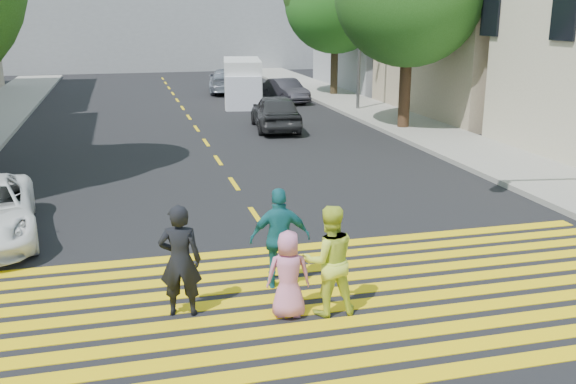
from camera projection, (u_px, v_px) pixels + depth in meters
name	position (u px, v px, depth m)	size (l,w,h in m)	color
ground	(339.00, 339.00, 9.31)	(120.00, 120.00, 0.00)	black
sidewalk_right	(421.00, 130.00, 25.31)	(3.00, 60.00, 0.15)	gray
crosswalk	(314.00, 301.00, 10.50)	(13.40, 5.30, 0.01)	yellow
lane_line	(186.00, 112.00, 30.29)	(0.12, 34.40, 0.01)	yellow
building_right_tan	(519.00, 2.00, 29.26)	(10.00, 10.00, 10.00)	tan
building_right_grey	(415.00, 5.00, 39.52)	(10.00, 10.00, 10.00)	gray
pedestrian_man	(180.00, 260.00, 9.85)	(0.65, 0.43, 1.79)	black
pedestrian_woman	(329.00, 260.00, 9.89)	(0.86, 0.67, 1.77)	#D6E840
pedestrian_child	(288.00, 274.00, 9.83)	(0.68, 0.44, 1.39)	#CE749F
pedestrian_extra	(280.00, 238.00, 10.86)	(1.03, 0.43, 1.76)	#1C6E7A
dark_car_near	(276.00, 112.00, 25.67)	(1.70, 4.22, 1.44)	#252527
silver_car	(226.00, 81.00, 37.55)	(1.96, 4.83, 1.40)	#8A92A2
dark_car_parked	(286.00, 91.00, 33.61)	(1.28, 3.67, 1.21)	black
white_van	(242.00, 84.00, 32.51)	(2.48, 5.02, 2.27)	silver
street_lamp	(357.00, 7.00, 29.24)	(1.90, 0.31, 8.37)	#5D5D5D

